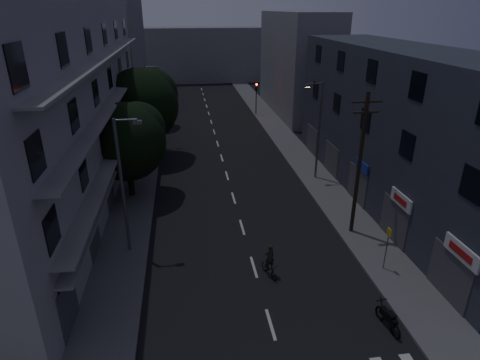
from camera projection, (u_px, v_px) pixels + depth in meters
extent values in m
plane|color=black|center=(221.00, 156.00, 39.42)|extent=(160.00, 160.00, 0.00)
cube|color=#565659|center=(143.00, 159.00, 38.41)|extent=(3.00, 90.00, 0.15)
cube|color=#565659|center=(295.00, 152.00, 40.37)|extent=(3.00, 90.00, 0.15)
cube|color=beige|center=(271.00, 324.00, 18.51)|extent=(0.15, 2.00, 0.01)
cube|color=beige|center=(254.00, 267.00, 22.60)|extent=(0.15, 2.00, 0.01)
cube|color=beige|center=(242.00, 227.00, 26.69)|extent=(0.15, 2.00, 0.01)
cube|color=beige|center=(234.00, 198.00, 30.78)|extent=(0.15, 2.00, 0.01)
cube|color=beige|center=(227.00, 176.00, 34.87)|extent=(0.15, 2.00, 0.01)
cube|color=beige|center=(222.00, 158.00, 38.96)|extent=(0.15, 2.00, 0.01)
cube|color=beige|center=(218.00, 144.00, 43.05)|extent=(0.15, 2.00, 0.01)
cube|color=beige|center=(214.00, 132.00, 47.14)|extent=(0.15, 2.00, 0.01)
cube|color=beige|center=(211.00, 122.00, 51.23)|extent=(0.15, 2.00, 0.01)
cube|color=beige|center=(209.00, 113.00, 55.32)|extent=(0.15, 2.00, 0.01)
cube|color=beige|center=(207.00, 106.00, 59.41)|extent=(0.15, 2.00, 0.01)
cube|color=beige|center=(205.00, 100.00, 63.50)|extent=(0.15, 2.00, 0.01)
cube|color=beige|center=(203.00, 94.00, 67.59)|extent=(0.15, 2.00, 0.01)
cube|color=beige|center=(202.00, 89.00, 71.68)|extent=(0.15, 2.00, 0.01)
cube|color=#9E9D99|center=(63.00, 105.00, 28.72)|extent=(6.00, 36.00, 14.00)
cube|color=black|center=(66.00, 293.00, 17.46)|extent=(0.06, 1.60, 1.60)
cube|color=black|center=(92.00, 225.00, 22.92)|extent=(0.06, 1.60, 1.60)
cube|color=black|center=(109.00, 183.00, 28.37)|extent=(0.06, 1.60, 1.60)
cube|color=black|center=(120.00, 155.00, 33.82)|extent=(0.06, 1.60, 1.60)
cube|color=black|center=(128.00, 135.00, 39.27)|extent=(0.06, 1.60, 1.60)
cube|color=black|center=(134.00, 119.00, 44.73)|extent=(0.06, 1.60, 1.60)
cube|color=black|center=(52.00, 230.00, 16.19)|extent=(0.06, 1.60, 1.60)
cube|color=black|center=(84.00, 174.00, 21.65)|extent=(0.06, 1.60, 1.60)
cube|color=black|center=(103.00, 140.00, 27.10)|extent=(0.06, 1.60, 1.60)
cube|color=black|center=(115.00, 118.00, 32.55)|extent=(0.06, 1.60, 1.60)
cube|color=black|center=(124.00, 102.00, 38.01)|extent=(0.06, 1.60, 1.60)
cube|color=black|center=(131.00, 90.00, 43.46)|extent=(0.06, 1.60, 1.60)
cube|color=black|center=(36.00, 155.00, 14.93)|extent=(0.06, 1.60, 1.60)
cube|color=black|center=(74.00, 116.00, 20.38)|extent=(0.06, 1.60, 1.60)
cube|color=black|center=(96.00, 93.00, 25.83)|extent=(0.06, 1.60, 1.60)
cube|color=black|center=(110.00, 78.00, 31.28)|extent=(0.06, 1.60, 1.60)
cube|color=black|center=(120.00, 67.00, 36.74)|extent=(0.06, 1.60, 1.60)
cube|color=black|center=(127.00, 60.00, 42.19)|extent=(0.06, 1.60, 1.60)
cube|color=black|center=(17.00, 67.00, 13.66)|extent=(0.06, 1.60, 1.60)
cube|color=black|center=(63.00, 50.00, 19.11)|extent=(0.06, 1.60, 1.60)
cube|color=black|center=(88.00, 40.00, 24.56)|extent=(0.06, 1.60, 1.60)
cube|color=black|center=(105.00, 34.00, 30.02)|extent=(0.06, 1.60, 1.60)
cube|color=black|center=(116.00, 30.00, 35.47)|extent=(0.06, 1.60, 1.60)
cube|color=black|center=(124.00, 27.00, 40.92)|extent=(0.06, 1.60, 1.60)
cube|color=gray|center=(118.00, 143.00, 30.36)|extent=(1.00, 32.40, 0.12)
cube|color=gray|center=(113.00, 101.00, 29.10)|extent=(1.00, 32.40, 0.12)
cube|color=gray|center=(107.00, 55.00, 27.83)|extent=(1.00, 32.40, 0.12)
cube|color=gray|center=(118.00, 154.00, 30.71)|extent=(0.80, 32.40, 0.12)
cube|color=#424247|center=(68.00, 304.00, 17.70)|extent=(0.06, 2.40, 2.40)
cube|color=#424247|center=(94.00, 234.00, 23.15)|extent=(0.06, 2.40, 2.40)
cube|color=#424247|center=(110.00, 191.00, 28.61)|extent=(0.06, 2.40, 2.40)
cube|color=#424247|center=(121.00, 162.00, 34.06)|extent=(0.06, 2.40, 2.40)
cube|color=#424247|center=(129.00, 140.00, 39.51)|extent=(0.06, 2.40, 2.40)
cube|color=#424247|center=(135.00, 124.00, 44.97)|extent=(0.06, 2.40, 2.40)
cube|color=#2B2F3B|center=(401.00, 128.00, 28.80)|extent=(6.00, 28.00, 11.00)
cube|color=black|center=(472.00, 184.00, 17.64)|extent=(0.06, 1.40, 1.50)
cube|color=black|center=(407.00, 145.00, 22.64)|extent=(0.06, 1.40, 1.50)
cube|color=black|center=(366.00, 120.00, 27.64)|extent=(0.06, 1.40, 1.50)
cube|color=black|center=(337.00, 103.00, 32.64)|extent=(0.06, 1.40, 1.50)
cube|color=black|center=(316.00, 90.00, 37.64)|extent=(0.06, 1.40, 1.50)
cube|color=black|center=(417.00, 86.00, 21.33)|extent=(0.06, 1.40, 1.50)
cube|color=black|center=(372.00, 71.00, 26.33)|extent=(0.06, 1.40, 1.50)
cube|color=black|center=(341.00, 61.00, 31.33)|extent=(0.06, 1.40, 1.50)
cube|color=black|center=(318.00, 54.00, 36.33)|extent=(0.06, 1.40, 1.50)
cube|color=#424247|center=(449.00, 276.00, 19.58)|extent=(0.06, 3.00, 2.60)
cube|color=#424247|center=(394.00, 221.00, 24.58)|extent=(0.06, 3.00, 2.60)
cube|color=#424247|center=(357.00, 185.00, 29.58)|extent=(0.06, 3.00, 2.60)
cube|color=#424247|center=(331.00, 159.00, 34.58)|extent=(0.06, 3.00, 2.60)
cube|color=#424247|center=(312.00, 140.00, 39.58)|extent=(0.06, 3.00, 2.60)
cube|color=silver|center=(462.00, 252.00, 18.45)|extent=(0.12, 2.40, 0.80)
cube|color=#B21414|center=(460.00, 252.00, 18.44)|extent=(0.02, 1.60, 0.36)
cube|color=silver|center=(401.00, 200.00, 23.44)|extent=(0.12, 2.20, 0.80)
cube|color=#B21414|center=(400.00, 200.00, 23.43)|extent=(0.02, 1.40, 0.36)
cube|color=navy|center=(362.00, 166.00, 28.44)|extent=(0.12, 2.00, 0.70)
cube|color=slate|center=(118.00, 50.00, 55.59)|extent=(6.00, 20.00, 16.00)
cube|color=slate|center=(297.00, 64.00, 53.85)|extent=(6.00, 20.00, 13.00)
cube|color=slate|center=(198.00, 54.00, 78.33)|extent=(24.00, 8.00, 10.00)
cylinder|color=black|center=(130.00, 171.00, 30.28)|extent=(0.44, 0.44, 3.87)
sphere|color=black|center=(126.00, 142.00, 29.36)|extent=(5.80, 5.80, 5.80)
sphere|color=black|center=(138.00, 129.00, 29.85)|extent=(4.06, 4.06, 4.06)
sphere|color=black|center=(114.00, 139.00, 28.57)|extent=(3.77, 3.77, 3.77)
cylinder|color=black|center=(144.00, 134.00, 37.98)|extent=(0.44, 0.44, 4.54)
sphere|color=black|center=(141.00, 106.00, 36.90)|extent=(6.84, 6.84, 6.84)
sphere|color=black|center=(152.00, 94.00, 37.47)|extent=(4.79, 4.79, 4.79)
sphere|color=black|center=(130.00, 102.00, 35.96)|extent=(4.44, 4.44, 4.44)
cylinder|color=black|center=(150.00, 112.00, 48.16)|extent=(0.44, 0.44, 3.42)
sphere|color=black|center=(148.00, 95.00, 47.35)|extent=(5.11, 5.11, 5.11)
sphere|color=black|center=(154.00, 89.00, 47.77)|extent=(3.58, 3.58, 3.58)
sphere|color=black|center=(142.00, 93.00, 46.65)|extent=(3.32, 3.32, 3.32)
cylinder|color=black|center=(256.00, 102.00, 53.80)|extent=(0.12, 0.12, 3.20)
cube|color=black|center=(256.00, 87.00, 52.99)|extent=(0.28, 0.22, 0.90)
sphere|color=#FF0C05|center=(257.00, 84.00, 52.72)|extent=(0.22, 0.22, 0.22)
sphere|color=#3F330C|center=(257.00, 87.00, 52.84)|extent=(0.22, 0.22, 0.22)
sphere|color=black|center=(257.00, 89.00, 52.96)|extent=(0.22, 0.22, 0.22)
cylinder|color=black|center=(159.00, 106.00, 51.59)|extent=(0.12, 0.12, 3.20)
cube|color=black|center=(158.00, 90.00, 50.78)|extent=(0.28, 0.22, 0.90)
sphere|color=black|center=(157.00, 88.00, 50.51)|extent=(0.22, 0.22, 0.22)
sphere|color=#3F330C|center=(158.00, 90.00, 50.63)|extent=(0.22, 0.22, 0.22)
sphere|color=#0CFF26|center=(158.00, 93.00, 50.75)|extent=(0.22, 0.22, 0.22)
cylinder|color=slate|center=(122.00, 188.00, 22.46)|extent=(0.18, 0.18, 8.00)
cylinder|color=slate|center=(125.00, 120.00, 20.99)|extent=(1.20, 0.10, 0.10)
cube|color=slate|center=(137.00, 122.00, 21.13)|extent=(0.45, 0.25, 0.18)
cube|color=#4C4C4C|center=(138.00, 124.00, 21.17)|extent=(0.35, 0.18, 0.04)
cylinder|color=#56575D|center=(319.00, 132.00, 32.63)|extent=(0.18, 0.18, 8.00)
cylinder|color=#56575D|center=(315.00, 83.00, 31.01)|extent=(1.20, 0.10, 0.10)
cube|color=#56575D|center=(308.00, 86.00, 30.99)|extent=(0.45, 0.25, 0.18)
cube|color=#FFD88C|center=(308.00, 87.00, 31.03)|extent=(0.35, 0.18, 0.04)
cylinder|color=#515458|center=(148.00, 106.00, 41.13)|extent=(0.18, 0.18, 8.00)
cylinder|color=#515458|center=(151.00, 67.00, 39.67)|extent=(1.20, 0.10, 0.10)
cube|color=#515458|center=(157.00, 68.00, 39.80)|extent=(0.45, 0.25, 0.18)
cube|color=#4C4C4C|center=(157.00, 69.00, 39.84)|extent=(0.35, 0.18, 0.04)
cylinder|color=black|center=(359.00, 166.00, 24.21)|extent=(0.24, 0.24, 9.00)
cube|color=black|center=(367.00, 102.00, 22.67)|extent=(1.80, 0.10, 0.10)
cube|color=black|center=(366.00, 112.00, 22.90)|extent=(1.50, 0.10, 0.10)
cylinder|color=#595B60|center=(386.00, 249.00, 21.75)|extent=(0.06, 0.06, 2.50)
cube|color=yellow|center=(389.00, 232.00, 21.33)|extent=(0.05, 0.35, 0.45)
torus|color=black|center=(395.00, 331.00, 17.71)|extent=(0.19, 0.71, 0.70)
torus|color=black|center=(380.00, 313.00, 18.76)|extent=(0.19, 0.71, 0.70)
cube|color=black|center=(388.00, 317.00, 18.11)|extent=(0.38, 1.11, 0.35)
cube|color=black|center=(391.00, 314.00, 17.88)|extent=(0.35, 0.48, 0.10)
cylinder|color=black|center=(382.00, 306.00, 18.54)|extent=(0.11, 0.43, 0.83)
cube|color=black|center=(382.00, 300.00, 18.51)|extent=(0.54, 0.11, 0.04)
imported|color=black|center=(269.00, 269.00, 21.76)|extent=(1.02, 1.63, 0.81)
imported|color=black|center=(270.00, 257.00, 21.45)|extent=(0.66, 0.54, 1.54)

